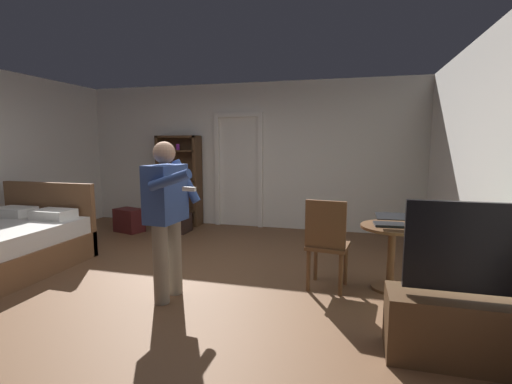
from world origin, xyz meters
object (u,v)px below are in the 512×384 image
bookshelf (180,177)px  person_blue_shirt (167,210)px  suitcase_dark (129,220)px  bottle_on_table (408,218)px  wooden_chair (327,241)px  tv_flatscreen (483,321)px  laptop (391,222)px  side_table (392,246)px  suitcase_small (173,223)px

bookshelf → person_blue_shirt: bearing=-65.5°
bookshelf → suitcase_dark: (-0.61, -0.81, -0.72)m
bookshelf → bottle_on_table: bearing=-32.6°
wooden_chair → person_blue_shirt: person_blue_shirt is taller
wooden_chair → tv_flatscreen: bearing=-42.5°
wooden_chair → suitcase_dark: size_ratio=2.02×
tv_flatscreen → bottle_on_table: (-0.35, 1.20, 0.48)m
laptop → side_table: bearing=58.1°
bookshelf → tv_flatscreen: (4.13, -3.62, -0.60)m
laptop → wooden_chair: size_ratio=0.36×
person_blue_shirt → wooden_chair: bearing=21.9°
bookshelf → laptop: size_ratio=4.87×
tv_flatscreen → wooden_chair: size_ratio=1.31×
person_blue_shirt → suitcase_small: (-1.29, 2.55, -0.75)m
bookshelf → person_blue_shirt: (1.45, -3.17, -0.01)m
person_blue_shirt → suitcase_small: size_ratio=2.80×
bookshelf → tv_flatscreen: 5.53m
tv_flatscreen → person_blue_shirt: (-2.69, 0.45, 0.59)m
suitcase_dark → side_table: bearing=-3.5°
tv_flatscreen → person_blue_shirt: bearing=170.5°
laptop → wooden_chair: wooden_chair is taller
bottle_on_table → suitcase_dark: bearing=159.9°
bookshelf → suitcase_small: 0.99m
bottle_on_table → wooden_chair: 0.86m
wooden_chair → suitcase_small: bearing=145.5°
wooden_chair → suitcase_small: (-2.82, 1.94, -0.38)m
bookshelf → person_blue_shirt: bookshelf is taller
suitcase_dark → suitcase_small: bearing=30.7°
bookshelf → side_table: bookshelf is taller
bookshelf → bottle_on_table: size_ratio=7.03×
laptop → bottle_on_table: bottle_on_table is taller
wooden_chair → suitcase_small: size_ratio=1.74×
bookshelf → wooden_chair: bookshelf is taller
bookshelf → tv_flatscreen: size_ratio=1.32×
side_table → laptop: (-0.03, -0.04, 0.28)m
side_table → suitcase_dark: 4.53m
person_blue_shirt → suitcase_dark: size_ratio=3.23×
bookshelf → side_table: bearing=-32.7°
side_table → bottle_on_table: bearing=-29.7°
bookshelf → suitcase_small: (0.15, -0.62, -0.76)m
side_table → suitcase_small: bearing=153.7°
bookshelf → suitcase_dark: 1.25m
tv_flatscreen → suitcase_small: (-3.98, 3.01, -0.16)m
bookshelf → laptop: (3.62, -2.39, -0.18)m
bottle_on_table → wooden_chair: size_ratio=0.25×
bottle_on_table → suitcase_small: bottle_on_table is taller
tv_flatscreen → laptop: bearing=112.7°
side_table → tv_flatscreen: bearing=-69.0°
side_table → person_blue_shirt: size_ratio=0.44×
laptop → suitcase_small: laptop is taller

